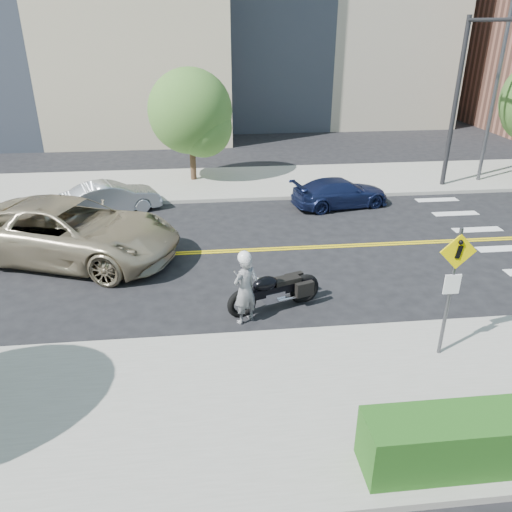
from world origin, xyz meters
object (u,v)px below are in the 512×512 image
at_px(pedestrian_sign, 452,281).
at_px(suv, 70,231).
at_px(motorcyclist, 245,287).
at_px(motorcycle, 275,282).
at_px(parked_car_blue, 340,193).
at_px(parked_car_silver, 111,198).

distance_m(pedestrian_sign, suv, 11.24).
relative_size(motorcyclist, motorcycle, 0.76).
bearing_deg(motorcycle, suv, 129.60).
bearing_deg(parked_car_blue, suv, 101.14).
height_order(motorcyclist, parked_car_silver, motorcyclist).
xyz_separation_m(motorcyclist, parked_car_silver, (-4.53, 8.48, -0.35)).
bearing_deg(parked_car_blue, motorcycle, 142.51).
xyz_separation_m(parked_car_silver, parked_car_blue, (9.16, -0.21, -0.04)).
bearing_deg(parked_car_silver, suv, 150.16).
relative_size(motorcyclist, parked_car_blue, 0.49).
height_order(suv, parked_car_silver, suv).
bearing_deg(motorcyclist, motorcycle, 177.41).
relative_size(parked_car_silver, parked_car_blue, 0.94).
xyz_separation_m(motorcycle, suv, (-5.94, 3.69, 0.17)).
bearing_deg(parked_car_silver, parked_car_blue, -113.51).
bearing_deg(suv, pedestrian_sign, -104.27).
distance_m(motorcyclist, parked_car_silver, 9.62).
relative_size(motorcyclist, suv, 0.29).
relative_size(pedestrian_sign, parked_car_silver, 0.80).
xyz_separation_m(motorcycle, parked_car_blue, (3.79, 7.69, -0.20)).
bearing_deg(pedestrian_sign, parked_car_blue, 87.50).
bearing_deg(parked_car_blue, parked_car_silver, 77.41).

